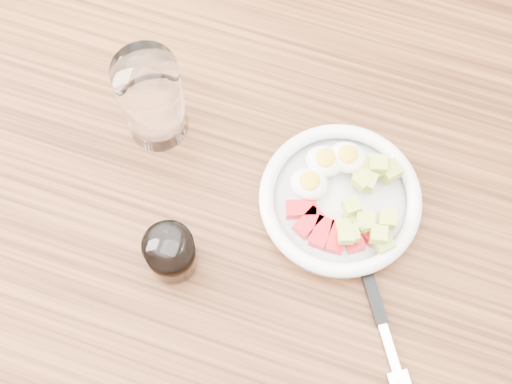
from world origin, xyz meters
The scene contains 6 objects.
ground centered at (0.00, 0.00, 0.00)m, with size 4.00×4.00×0.00m, color brown.
dining_table centered at (0.00, 0.00, 0.67)m, with size 1.50×0.90×0.77m.
bowl centered at (0.09, 0.04, 0.79)m, with size 0.21×0.21×0.05m.
fork centered at (0.17, -0.07, 0.78)m, with size 0.13×0.20×0.01m.
water_glass centered at (-0.17, 0.07, 0.84)m, with size 0.08×0.08×0.14m, color white.
coffee_glass centered at (-0.08, -0.10, 0.80)m, with size 0.06×0.06×0.07m.
Camera 1 is at (0.09, -0.29, 1.63)m, focal length 50.00 mm.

